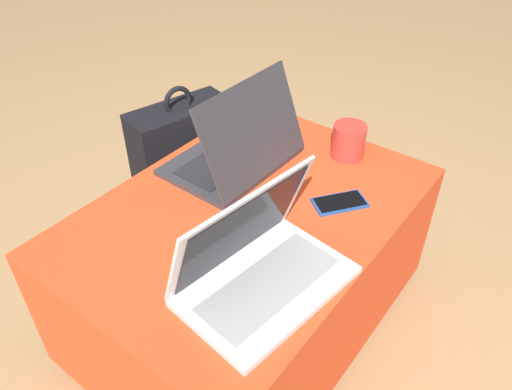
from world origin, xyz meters
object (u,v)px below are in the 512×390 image
backpack (184,172)px  coffee_mug (349,140)px  laptop_far (238,150)px  cell_phone (340,203)px  laptop_near (258,266)px

backpack → coffee_mug: backpack is taller
laptop_far → coffee_mug: size_ratio=2.66×
backpack → coffee_mug: bearing=120.7°
laptop_far → coffee_mug: (0.24, -0.22, -0.00)m
cell_phone → backpack: size_ratio=0.26×
laptop_near → laptop_far: (0.31, 0.31, 0.00)m
laptop_far → laptop_near: bearing=45.0°
cell_phone → backpack: (0.06, 0.63, -0.21)m
laptop_near → coffee_mug: (0.55, 0.09, 0.00)m
backpack → coffee_mug: size_ratio=4.20×
laptop_far → backpack: (0.08, 0.32, -0.26)m
cell_phone → coffee_mug: coffee_mug is taller
laptop_near → backpack: (0.40, 0.63, -0.26)m
backpack → coffee_mug: (0.15, -0.54, 0.26)m
laptop_near → backpack: bearing=64.7°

